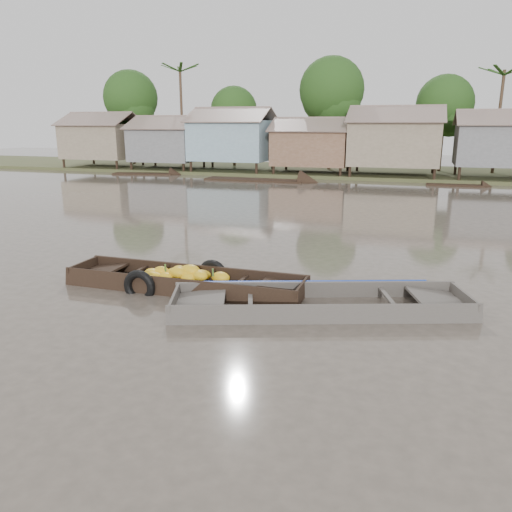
% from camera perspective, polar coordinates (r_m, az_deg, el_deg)
% --- Properties ---
extents(ground, '(120.00, 120.00, 0.00)m').
position_cam_1_polar(ground, '(11.90, -4.14, -5.48)').
color(ground, '#4C443A').
rests_on(ground, ground).
extents(riverbank, '(120.00, 12.47, 10.22)m').
position_cam_1_polar(riverbank, '(42.23, 16.48, 12.98)').
color(riverbank, '#384723').
rests_on(riverbank, ground).
extents(banana_boat, '(6.31, 1.72, 0.90)m').
position_cam_1_polar(banana_boat, '(13.07, -8.58, -2.84)').
color(banana_boat, black).
rests_on(banana_boat, ground).
extents(viewer_boat, '(6.99, 3.84, 0.55)m').
position_cam_1_polar(viewer_boat, '(11.62, 7.35, -5.86)').
color(viewer_boat, '#4A433E').
rests_on(viewer_boat, ground).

